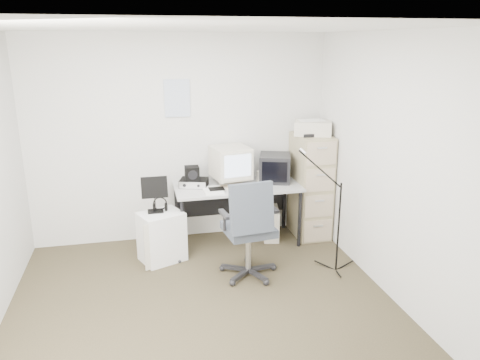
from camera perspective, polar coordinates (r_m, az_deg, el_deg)
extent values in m
cube|color=#312E1E|center=(4.52, -4.27, -15.59)|extent=(3.60, 3.60, 0.01)
cube|color=white|center=(3.83, -5.12, 18.02)|extent=(3.60, 3.60, 0.01)
cube|color=silver|center=(5.73, -7.30, 4.90)|extent=(3.60, 0.02, 2.50)
cube|color=silver|center=(2.36, 1.89, -12.63)|extent=(3.60, 0.02, 2.50)
cube|color=silver|center=(4.60, 18.13, 1.27)|extent=(0.02, 3.60, 2.50)
cube|color=white|center=(5.64, -7.68, 9.84)|extent=(0.30, 0.02, 0.44)
cube|color=gray|center=(5.94, 8.58, -0.71)|extent=(0.40, 0.60, 1.30)
cube|color=silver|center=(5.77, 8.87, 6.29)|extent=(0.52, 0.44, 0.17)
cube|color=#A0A0A0|center=(5.74, -0.33, -4.15)|extent=(1.50, 0.70, 0.73)
cube|color=silver|center=(5.62, -1.16, 1.76)|extent=(0.48, 0.50, 0.46)
cube|color=black|center=(5.78, 4.27, 1.49)|extent=(0.47, 0.48, 0.33)
cube|color=beige|center=(5.75, 2.44, 0.44)|extent=(0.08, 0.08, 0.14)
cube|color=silver|center=(5.49, -0.45, -0.98)|extent=(0.43, 0.29, 0.02)
cube|color=black|center=(5.52, 3.07, -0.87)|extent=(0.07, 0.11, 0.03)
cube|color=black|center=(5.60, -5.63, -0.32)|extent=(0.38, 0.32, 0.09)
cube|color=black|center=(5.53, -5.88, 0.83)|extent=(0.17, 0.16, 0.16)
cube|color=white|center=(5.42, -3.29, -1.25)|extent=(0.22, 0.30, 0.02)
cube|color=silver|center=(5.94, 3.77, -5.26)|extent=(0.27, 0.44, 0.38)
cube|color=#404955|center=(4.87, 1.05, -5.78)|extent=(0.70, 0.70, 1.09)
cube|color=silver|center=(5.38, -9.52, -6.82)|extent=(0.56, 0.51, 0.57)
cube|color=black|center=(5.25, -10.37, -1.69)|extent=(0.32, 0.22, 0.42)
torus|color=black|center=(5.32, -9.71, -3.19)|extent=(0.20, 0.20, 0.03)
cylinder|color=black|center=(5.05, 12.02, -4.07)|extent=(0.03, 0.03, 1.30)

